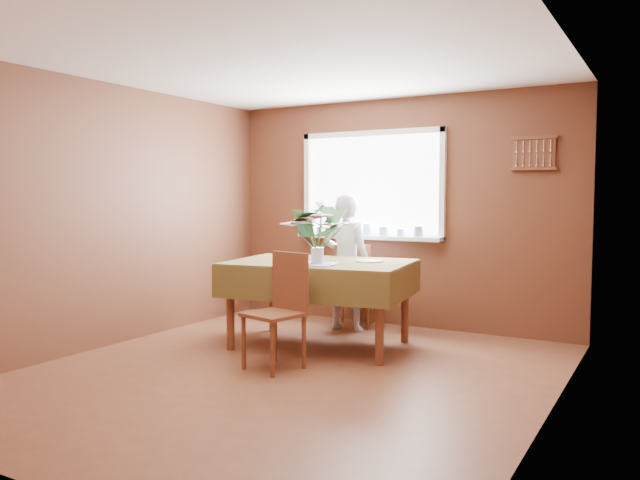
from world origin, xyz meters
The scene contains 15 objects.
floor centered at (0.00, 0.00, 0.00)m, with size 4.50×4.50×0.00m, color brown.
ceiling centered at (0.00, 0.00, 2.50)m, with size 4.50×4.50×0.00m, color white.
wall_back centered at (0.00, 2.25, 1.25)m, with size 4.00×4.00×0.00m, color brown.
wall_front centered at (0.00, -2.25, 1.25)m, with size 4.00×4.00×0.00m, color brown.
wall_left centered at (-2.00, 0.00, 1.25)m, with size 4.50×4.50×0.00m, color brown.
wall_right centered at (2.00, 0.00, 1.25)m, with size 4.50×4.50×0.00m, color brown.
window_assembly centered at (-0.30, 2.19, 1.34)m, with size 1.72×0.20×1.22m.
spoon_rack centered at (1.45, 2.22, 1.85)m, with size 0.44×0.05×0.33m.
dining_table centered at (-0.24, 0.96, 0.71)m, with size 1.83×1.38×0.82m.
chair_far centered at (-0.35, 1.89, 0.50)m, with size 0.49×0.50×0.91m.
chair_near centered at (-0.16, 0.17, 0.52)m, with size 0.49×0.49×0.96m.
seated_woman centered at (-0.35, 1.73, 0.73)m, with size 0.53×0.35×1.45m, color white.
flower_bouquet centered at (-0.15, 0.77, 1.15)m, with size 0.59×0.59×0.51m.
side_plate centered at (0.19, 1.15, 0.82)m, with size 0.26×0.26×0.01m, color white.
table_knife centered at (0.01, 0.76, 0.82)m, with size 0.02×0.23×0.00m, color silver.
Camera 1 is at (2.69, -4.13, 1.43)m, focal length 35.00 mm.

